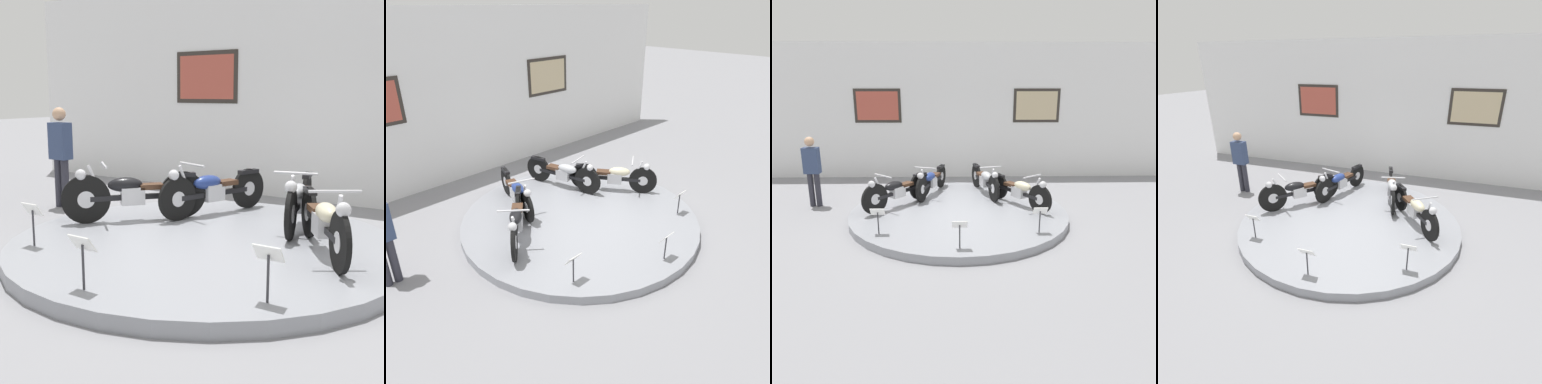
# 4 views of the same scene
# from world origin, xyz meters

# --- Properties ---
(ground_plane) EXTENTS (60.00, 60.00, 0.00)m
(ground_plane) POSITION_xyz_m (0.00, 0.00, 0.00)
(ground_plane) COLOR gray
(display_platform) EXTENTS (4.75, 4.75, 0.16)m
(display_platform) POSITION_xyz_m (0.00, 0.00, 0.08)
(display_platform) COLOR gray
(display_platform) RESTS_ON ground_plane
(back_wall) EXTENTS (14.00, 0.22, 4.02)m
(back_wall) POSITION_xyz_m (0.00, 3.78, 2.01)
(back_wall) COLOR white
(back_wall) RESTS_ON ground_plane
(motorcycle_black) EXTENTS (1.34, 1.57, 0.81)m
(motorcycle_black) POSITION_xyz_m (-1.38, 0.25, 0.56)
(motorcycle_black) COLOR black
(motorcycle_black) RESTS_ON display_platform
(motorcycle_blue) EXTENTS (0.71, 1.89, 0.78)m
(motorcycle_blue) POSITION_xyz_m (-0.67, 1.20, 0.54)
(motorcycle_blue) COLOR black
(motorcycle_blue) RESTS_ON display_platform
(motorcycle_silver) EXTENTS (0.65, 1.93, 0.79)m
(motorcycle_silver) POSITION_xyz_m (0.67, 1.20, 0.55)
(motorcycle_silver) COLOR black
(motorcycle_silver) RESTS_ON display_platform
(motorcycle_cream) EXTENTS (1.18, 1.65, 0.79)m
(motorcycle_cream) POSITION_xyz_m (1.38, 0.25, 0.54)
(motorcycle_cream) COLOR black
(motorcycle_cream) RESTS_ON display_platform
(info_placard_front_left) EXTENTS (0.26, 0.11, 0.51)m
(info_placard_front_left) POSITION_xyz_m (-1.50, -1.35, 0.53)
(info_placard_front_left) COLOR #333338
(info_placard_front_left) RESTS_ON display_platform
(info_placard_front_centre) EXTENTS (0.26, 0.11, 0.51)m
(info_placard_front_centre) POSITION_xyz_m (0.00, -2.02, 0.53)
(info_placard_front_centre) COLOR #333338
(info_placard_front_centre) RESTS_ON display_platform
(info_placard_front_right) EXTENTS (0.26, 0.11, 0.51)m
(info_placard_front_right) POSITION_xyz_m (1.50, -1.35, 0.53)
(info_placard_front_right) COLOR #333338
(info_placard_front_right) RESTS_ON display_platform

